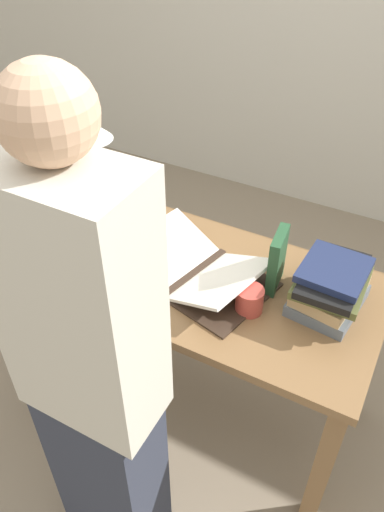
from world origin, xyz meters
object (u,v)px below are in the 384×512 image
book_stack_tall (331,287)px  book_standing_upright (277,260)px  coffee_mug (249,300)px  person_reader (95,393)px  reading_lamp (92,141)px  open_book (194,269)px

book_stack_tall → book_standing_upright: book_standing_upright is taller
book_stack_tall → book_standing_upright: (-0.20, 0.01, 0.03)m
coffee_mug → person_reader: (-0.20, -0.56, 0.05)m
book_standing_upright → person_reader: bearing=-114.5°
book_stack_tall → coffee_mug: book_stack_tall is taller
coffee_mug → person_reader: size_ratio=0.06×
reading_lamp → book_standing_upright: bearing=-8.1°
book_standing_upright → person_reader: 0.76m
book_stack_tall → reading_lamp: bearing=172.7°
book_standing_upright → person_reader: size_ratio=0.13×
book_stack_tall → book_standing_upright: bearing=176.0°
open_book → book_stack_tall: size_ratio=2.02×
open_book → book_standing_upright: size_ratio=2.75×
person_reader → book_stack_tall: bearing=-121.2°
reading_lamp → coffee_mug: 0.90m
open_book → book_standing_upright: book_standing_upright is taller
open_book → book_standing_upright: 0.30m
open_book → book_stack_tall: book_stack_tall is taller
book_standing_upright → person_reader: (-0.23, -0.72, -0.01)m
book_standing_upright → open_book: bearing=-168.0°
open_book → person_reader: (0.04, -0.63, 0.06)m
book_stack_tall → person_reader: (-0.43, -0.71, 0.01)m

